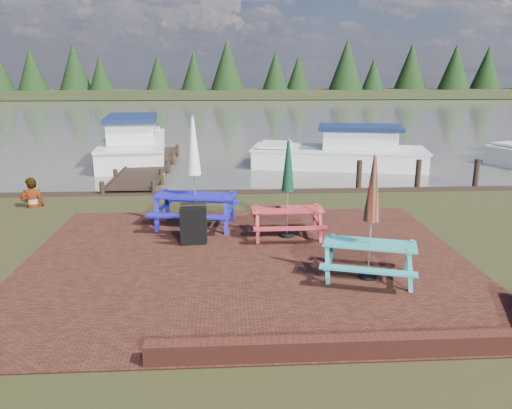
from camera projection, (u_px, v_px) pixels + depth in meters
The scene contains 13 objects.
ground at pixel (249, 281), 9.18m from camera, with size 120.00×120.00×0.00m, color black.
paving at pixel (247, 261), 10.14m from camera, with size 9.00×7.50×0.02m, color #371711.
brick_wall at pixel (411, 338), 6.93m from camera, with size 6.21×1.79×0.30m.
water at pixel (230, 114), 44.85m from camera, with size 120.00×60.00×0.02m, color #423F39.
far_treeline at pixel (228, 74), 71.96m from camera, with size 120.00×10.00×8.10m.
picnic_table_teal at pixel (370, 237), 9.09m from camera, with size 2.03×1.91×2.31m.
picnic_table_red at pixel (287, 204), 11.42m from camera, with size 1.64×1.46×2.27m.
picnic_table_blue at pixel (195, 190), 12.13m from camera, with size 2.25×2.08×2.71m.
chalkboard at pixel (194, 225), 10.96m from camera, with size 0.59×0.59×0.92m.
jetty at pixel (148, 165), 19.82m from camera, with size 1.76×9.08×1.00m.
boat_jetty at pixel (134, 146), 22.57m from camera, with size 3.56×8.08×2.27m.
boat_near at pixel (342, 154), 20.87m from camera, with size 7.52×3.91×1.94m.
person at pixel (30, 178), 13.93m from camera, with size 0.63×0.41×1.71m, color gray.
Camera 1 is at (-0.37, -8.49, 3.75)m, focal length 35.00 mm.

